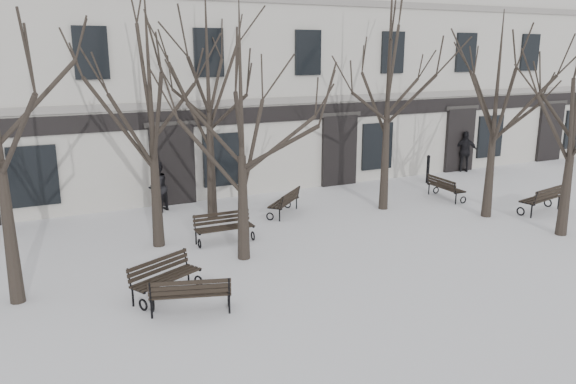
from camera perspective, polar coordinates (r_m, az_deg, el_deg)
ground at (r=15.47m, az=9.24°, el=-6.69°), size 100.00×100.00×0.00m
building at (r=26.12m, az=-7.33°, el=14.14°), size 40.40×10.20×11.40m
tree_1 at (r=14.40m, az=-4.81°, el=9.04°), size 4.69×4.69×6.70m
tree_3 at (r=19.54m, az=20.46°, el=9.59°), size 4.71×4.71×6.73m
tree_4 at (r=15.80m, az=-13.87°, el=10.44°), size 5.09×5.09×7.27m
tree_5 at (r=18.42m, az=-8.17°, el=12.25°), size 5.48×5.48×7.83m
tree_6 at (r=19.55m, az=10.27°, el=13.29°), size 5.87×5.87×8.39m
bench_0 at (r=13.22m, az=-12.43°, el=-8.33°), size 1.79×1.31×0.87m
bench_1 at (r=12.24m, az=-9.89°, el=-10.09°), size 1.80×1.10×0.86m
bench_2 at (r=21.28m, az=24.47°, el=-0.58°), size 1.99×1.06×0.96m
bench_3 at (r=16.54m, az=-6.54°, el=-3.49°), size 1.74×0.66×0.87m
bench_4 at (r=19.15m, az=-0.27°, el=-0.97°), size 1.64×1.59×0.86m
bench_5 at (r=22.02m, az=15.64°, el=0.49°), size 0.72×1.73×0.85m
bollard_a at (r=20.15m, az=-4.84°, el=-0.10°), size 0.12×0.12×0.97m
bollard_b at (r=24.52m, az=14.03°, el=2.38°), size 0.15×0.15×1.21m
pedestrian_b at (r=20.10m, az=-13.01°, el=-1.99°), size 1.10×1.10×1.80m
pedestrian_c at (r=27.46m, az=17.42°, el=2.00°), size 1.16×1.03×1.89m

